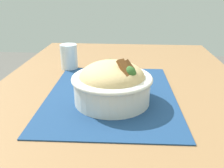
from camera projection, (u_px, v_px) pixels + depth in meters
The scene contains 5 objects.
table at pixel (121, 112), 0.74m from camera, with size 1.25×0.80×0.71m.
placemat at pixel (111, 94), 0.69m from camera, with size 0.46×0.36×0.00m, color navy.
bowl at pixel (112, 83), 0.63m from camera, with size 0.21×0.21×0.13m.
fork at pixel (106, 78), 0.81m from camera, with size 0.04×0.13×0.00m.
drinking_glass at pixel (69, 58), 0.90m from camera, with size 0.06×0.06×0.09m.
Camera 1 is at (-0.65, -0.02, 1.00)m, focal length 38.59 mm.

